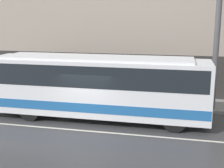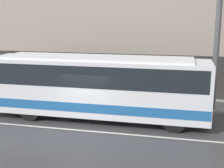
{
  "view_description": "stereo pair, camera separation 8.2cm",
  "coord_description": "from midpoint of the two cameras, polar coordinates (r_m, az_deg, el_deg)",
  "views": [
    {
      "loc": [
        4.4,
        -12.94,
        5.18
      ],
      "look_at": [
        1.01,
        1.87,
        1.85
      ],
      "focal_mm": 50.0,
      "sensor_mm": 36.0,
      "label": 1
    },
    {
      "loc": [
        4.48,
        -12.93,
        5.18
      ],
      "look_at": [
        1.01,
        1.87,
        1.85
      ],
      "focal_mm": 50.0,
      "sensor_mm": 36.0,
      "label": 2
    }
  ],
  "objects": [
    {
      "name": "ground_plane",
      "position": [
        14.62,
        -5.73,
        -8.46
      ],
      "size": [
        60.0,
        60.0,
        0.0
      ],
      "primitive_type": "plane",
      "color": "#38383A"
    },
    {
      "name": "transit_bus",
      "position": [
        15.76,
        -3.02,
        -0.03
      ],
      "size": [
        11.17,
        2.54,
        3.2
      ],
      "color": "silver",
      "rests_on": "ground_plane"
    },
    {
      "name": "lane_stripe",
      "position": [
        14.62,
        -5.73,
        -8.45
      ],
      "size": [
        54.0,
        0.14,
        0.01
      ],
      "color": "beige",
      "rests_on": "ground_plane"
    },
    {
      "name": "utility_pole_near",
      "position": [
        17.53,
        18.62,
        9.87
      ],
      "size": [
        0.31,
        0.31,
        8.9
      ],
      "color": "#4C4C4F",
      "rests_on": "sidewalk"
    },
    {
      "name": "sidewalk",
      "position": [
        19.47,
        -0.76,
        -2.84
      ],
      "size": [
        60.0,
        2.65,
        0.16
      ],
      "color": "gray",
      "rests_on": "ground_plane"
    },
    {
      "name": "building_facade",
      "position": [
        20.22,
        0.2,
        13.15
      ],
      "size": [
        60.0,
        0.35,
        11.33
      ],
      "color": "gray",
      "rests_on": "ground_plane"
    }
  ]
}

